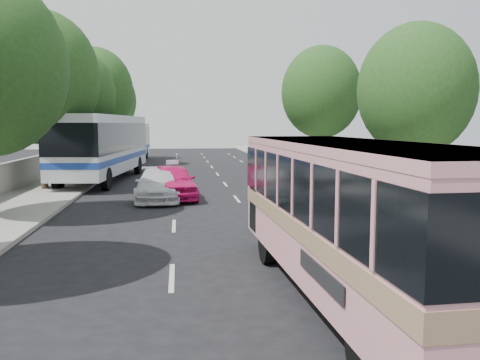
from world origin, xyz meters
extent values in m
plane|color=black|center=(0.00, 0.00, 0.00)|extent=(120.00, 120.00, 0.00)
cube|color=#9E998E|center=(-8.50, 20.00, 0.07)|extent=(4.00, 90.00, 0.15)
cube|color=#9E998E|center=(8.50, 20.00, 0.06)|extent=(4.00, 90.00, 0.12)
cube|color=#9E998E|center=(-10.30, 20.00, 0.90)|extent=(0.30, 90.00, 1.50)
cylinder|color=#38281E|center=(-8.70, 14.00, 1.90)|extent=(0.36, 0.36, 3.80)
ellipsoid|color=#254719|center=(-8.70, 14.00, 5.90)|extent=(6.00, 6.00, 6.90)
sphere|color=#254719|center=(-8.30, 13.70, 7.10)|extent=(3.90, 3.90, 3.90)
cylinder|color=#38281E|center=(-8.60, 22.00, 1.75)|extent=(0.36, 0.36, 3.50)
ellipsoid|color=#254719|center=(-8.60, 22.00, 5.43)|extent=(5.52, 5.52, 6.35)
sphere|color=#254719|center=(-8.20, 21.70, 6.53)|extent=(3.59, 3.59, 3.59)
cylinder|color=#38281E|center=(-8.50, 30.00, 2.00)|extent=(0.36, 0.36, 3.99)
ellipsoid|color=#254719|center=(-8.50, 30.00, 6.20)|extent=(6.30, 6.30, 7.24)
sphere|color=#254719|center=(-8.10, 29.70, 7.46)|extent=(4.09, 4.09, 4.09)
cylinder|color=#38281E|center=(-8.70, 38.00, 1.86)|extent=(0.36, 0.36, 3.72)
ellipsoid|color=#254719|center=(-8.70, 38.00, 5.78)|extent=(5.88, 5.88, 6.76)
sphere|color=#254719|center=(-8.30, 37.70, 6.96)|extent=(3.82, 3.82, 3.82)
cylinder|color=#38281E|center=(8.70, 8.00, 1.61)|extent=(0.36, 0.36, 3.23)
ellipsoid|color=#254719|center=(8.70, 8.00, 5.01)|extent=(5.10, 5.10, 5.87)
sphere|color=#254719|center=(9.10, 7.70, 6.04)|extent=(3.32, 3.31, 3.31)
cylinder|color=#38281E|center=(9.00, 24.00, 1.90)|extent=(0.36, 0.36, 3.80)
ellipsoid|color=#254719|center=(9.00, 24.00, 5.90)|extent=(6.00, 6.00, 6.90)
sphere|color=#254719|center=(9.40, 23.70, 7.10)|extent=(3.90, 3.90, 3.90)
cube|color=pink|center=(1.71, -4.00, 1.85)|extent=(2.84, 10.01, 2.66)
cube|color=#9E7A59|center=(1.71, -4.00, 1.54)|extent=(2.88, 10.03, 0.35)
cube|color=black|center=(1.71, -4.00, 2.33)|extent=(2.89, 10.04, 1.09)
cube|color=pink|center=(1.71, -4.00, 3.10)|extent=(2.86, 10.03, 0.16)
cylinder|color=black|center=(0.51, -1.06, 0.52)|extent=(0.34, 1.04, 1.03)
cylinder|color=black|center=(2.69, -0.98, 0.52)|extent=(0.34, 1.04, 1.03)
cylinder|color=black|center=(0.74, -7.41, 0.52)|extent=(0.34, 1.04, 1.03)
imported|color=#E11369|center=(-2.00, 10.53, 0.82)|extent=(2.55, 5.03, 1.64)
imported|color=silver|center=(-2.68, 10.13, 0.71)|extent=(2.07, 4.94, 1.43)
cube|color=silver|center=(-6.30, 18.76, 2.32)|extent=(4.28, 13.67, 3.42)
cube|color=black|center=(-6.30, 18.76, 2.74)|extent=(4.33, 13.71, 1.68)
cube|color=navy|center=(-6.30, 18.76, 1.46)|extent=(4.32, 13.70, 0.34)
cube|color=silver|center=(-6.30, 18.76, 3.95)|extent=(4.30, 13.69, 0.16)
cylinder|color=black|center=(-7.12, 23.13, 0.62)|extent=(0.49, 1.26, 1.23)
cylinder|color=black|center=(-4.57, 22.85, 0.62)|extent=(0.49, 1.26, 1.23)
cylinder|color=black|center=(-8.07, 14.22, 0.62)|extent=(0.49, 1.26, 1.23)
cylinder|color=black|center=(-5.53, 13.94, 0.62)|extent=(0.49, 1.26, 1.23)
cube|color=silver|center=(-6.30, 34.85, 2.04)|extent=(3.17, 11.92, 3.00)
cube|color=black|center=(-6.30, 34.85, 2.41)|extent=(3.23, 11.95, 1.47)
cube|color=navy|center=(-6.30, 34.85, 1.28)|extent=(3.21, 11.94, 0.29)
cube|color=silver|center=(-6.30, 34.85, 3.47)|extent=(3.19, 11.94, 0.14)
cylinder|color=black|center=(-7.19, 38.64, 0.54)|extent=(0.38, 1.10, 1.08)
cylinder|color=black|center=(-4.99, 38.51, 0.54)|extent=(0.38, 1.10, 1.08)
cylinder|color=black|center=(-7.64, 30.79, 0.54)|extent=(0.38, 1.10, 1.08)
cylinder|color=black|center=(-5.43, 30.66, 0.54)|extent=(0.38, 1.10, 1.08)
cube|color=silver|center=(-2.00, 10.53, 1.73)|extent=(0.57, 0.25, 0.18)
camera|label=1|loc=(-1.71, -13.50, 3.53)|focal=38.00mm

